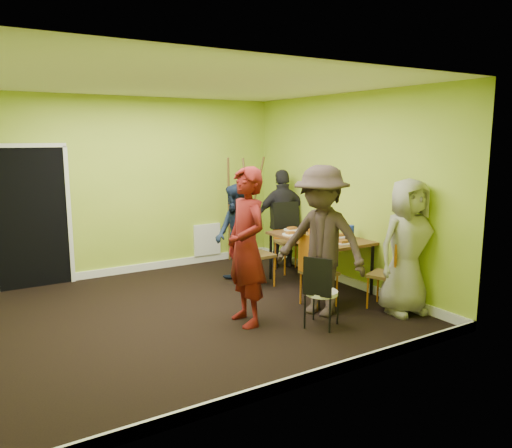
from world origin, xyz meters
The scene contains 28 objects.
ground centered at (0.00, 0.00, 0.00)m, with size 5.00×5.00×0.00m, color black.
room_walls centered at (-0.02, 0.04, 0.99)m, with size 5.04×4.54×2.82m.
dining_table centered at (2.05, 0.04, 0.70)m, with size 0.90×1.50×0.75m.
chair_left_far centered at (1.23, 0.54, 0.56)m, with size 0.43×0.43×1.00m.
chair_left_near centered at (1.45, -0.61, 0.53)m, with size 0.40×0.40×0.95m.
chair_back_end centered at (2.22, 1.13, 0.79)m, with size 0.53×0.60×1.11m.
chair_front_end centered at (2.23, -1.21, 0.53)m, with size 0.50×0.51×0.94m.
chair_bentwood centered at (1.05, -1.24, 0.47)m, with size 0.46×0.46×0.85m.
easel centered at (1.84, 1.88, 0.91)m, with size 0.74×0.70×1.85m.
plate_near_left centered at (1.78, 0.38, 0.76)m, with size 0.25×0.25×0.01m, color white.
plate_near_right centered at (1.76, -0.29, 0.76)m, with size 0.23×0.23×0.01m, color white.
plate_far_back centered at (2.01, 0.67, 0.76)m, with size 0.26×0.26×0.01m, color white.
plate_far_front centered at (2.03, -0.50, 0.76)m, with size 0.22×0.22×0.01m, color white.
plate_wall_back centered at (2.30, 0.15, 0.76)m, with size 0.24×0.24×0.01m, color white.
plate_wall_front centered at (2.30, -0.13, 0.76)m, with size 0.23×0.23×0.01m, color white.
thermos centered at (2.03, 0.00, 0.86)m, with size 0.06×0.06×0.23m, color white.
blue_bottle centered at (2.34, -0.31, 0.85)m, with size 0.08×0.08×0.19m, color #172FB3.
orange_bottle centered at (2.05, 0.27, 0.79)m, with size 0.03×0.03×0.08m, color orange.
glass_mid centered at (1.89, 0.20, 0.80)m, with size 0.06×0.06×0.10m, color black.
glass_back centered at (2.16, 0.42, 0.80)m, with size 0.07×0.07×0.10m, color black.
glass_front centered at (2.20, -0.38, 0.80)m, with size 0.06×0.06×0.09m, color black.
cup_a centered at (1.89, -0.18, 0.80)m, with size 0.14×0.14×0.11m, color white.
cup_b centered at (2.27, 0.15, 0.80)m, with size 0.11×0.11×0.10m, color white.
person_standing centered at (0.41, -0.66, 0.92)m, with size 0.67×0.44×1.85m, color #5C110F.
person_left_far centered at (1.07, 0.75, 0.75)m, with size 0.73×0.57×1.51m, color #141E33.
person_left_near centered at (1.35, -0.87, 0.92)m, with size 1.19×0.69×1.85m, color #302520.
person_back_end centered at (2.26, 1.28, 0.82)m, with size 0.96×0.40×1.64m, color black.
person_front_end centered at (2.28, -1.39, 0.84)m, with size 0.83×0.54×1.69m, color gray.
Camera 1 is at (-2.44, -5.53, 2.19)m, focal length 35.00 mm.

